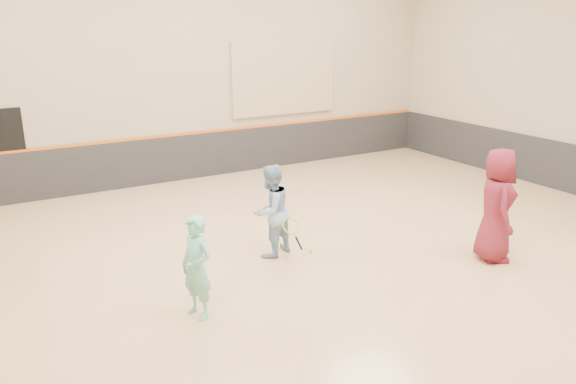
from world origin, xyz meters
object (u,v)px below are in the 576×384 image
instructor (271,211)px  young_man (496,205)px  spare_racket (268,213)px  girl (197,267)px

instructor → young_man: young_man is taller
instructor → young_man: (3.30, -2.10, 0.16)m
young_man → spare_racket: size_ratio=2.96×
girl → spare_racket: bearing=120.4°
instructor → young_man: size_ratio=0.84×
girl → young_man: (5.23, -0.71, 0.25)m
young_man → spare_racket: (-2.34, 4.03, -0.95)m
instructor → spare_racket: (0.96, 1.93, -0.79)m
girl → spare_racket: 4.46m
instructor → spare_racket: instructor is taller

